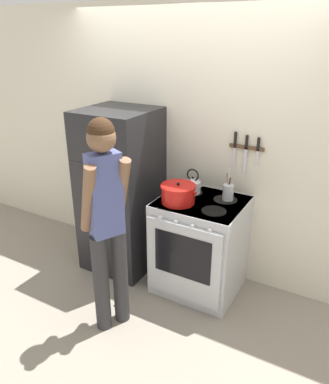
% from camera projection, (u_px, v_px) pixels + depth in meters
% --- Properties ---
extents(ground_plane, '(14.00, 14.00, 0.00)m').
position_uv_depth(ground_plane, '(186.00, 260.00, 4.06)').
color(ground_plane, gray).
extents(wall_back, '(10.00, 0.06, 2.55)m').
position_uv_depth(wall_back, '(190.00, 146.00, 3.58)').
color(wall_back, silver).
rests_on(wall_back, ground_plane).
extents(refrigerator, '(0.67, 0.70, 1.63)m').
position_uv_depth(refrigerator, '(121.00, 191.00, 3.73)').
color(refrigerator, black).
rests_on(refrigerator, ground_plane).
extents(stove_range, '(0.75, 0.70, 0.91)m').
position_uv_depth(stove_range, '(199.00, 246.00, 3.45)').
color(stove_range, silver).
rests_on(stove_range, ground_plane).
extents(dutch_oven_pot, '(0.34, 0.30, 0.19)m').
position_uv_depth(dutch_oven_pot, '(178.00, 194.00, 3.24)').
color(dutch_oven_pot, red).
rests_on(dutch_oven_pot, stove_range).
extents(tea_kettle, '(0.19, 0.15, 0.23)m').
position_uv_depth(tea_kettle, '(193.00, 185.00, 3.45)').
color(tea_kettle, silver).
rests_on(tea_kettle, stove_range).
extents(utensil_jar, '(0.10, 0.10, 0.28)m').
position_uv_depth(utensil_jar, '(228.00, 192.00, 3.30)').
color(utensil_jar, '#B7BABF').
rests_on(utensil_jar, stove_range).
extents(person, '(0.39, 0.43, 1.75)m').
position_uv_depth(person, '(107.00, 217.00, 2.80)').
color(person, '#2D2D30').
rests_on(person, ground_plane).
extents(wall_knife_strip, '(0.31, 0.03, 0.37)m').
position_uv_depth(wall_knife_strip, '(246.00, 147.00, 3.26)').
color(wall_knife_strip, brown).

